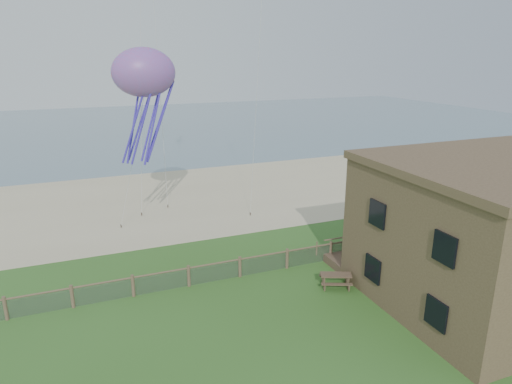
% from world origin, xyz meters
% --- Properties ---
extents(ground, '(160.00, 160.00, 0.00)m').
position_xyz_m(ground, '(0.00, 0.00, 0.00)').
color(ground, '#335D20').
rests_on(ground, ground).
extents(sand_beach, '(72.00, 20.00, 0.02)m').
position_xyz_m(sand_beach, '(0.00, 22.00, 0.00)').
color(sand_beach, tan).
rests_on(sand_beach, ground).
extents(ocean, '(160.00, 68.00, 0.02)m').
position_xyz_m(ocean, '(0.00, 66.00, 0.00)').
color(ocean, slate).
rests_on(ocean, ground).
extents(chainlink_fence, '(36.20, 0.20, 1.25)m').
position_xyz_m(chainlink_fence, '(0.00, 6.00, 0.55)').
color(chainlink_fence, brown).
rests_on(chainlink_fence, ground).
extents(motel_deck, '(15.00, 2.00, 0.50)m').
position_xyz_m(motel_deck, '(13.00, 5.00, 0.25)').
color(motel_deck, brown).
rests_on(motel_deck, ground).
extents(picnic_table, '(2.06, 1.84, 0.71)m').
position_xyz_m(picnic_table, '(4.51, 2.95, 0.36)').
color(picnic_table, brown).
rests_on(picnic_table, ground).
extents(octopus_kite, '(4.46, 3.80, 7.76)m').
position_xyz_m(octopus_kite, '(-3.56, 13.57, 9.24)').
color(octopus_kite, '#F7275F').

